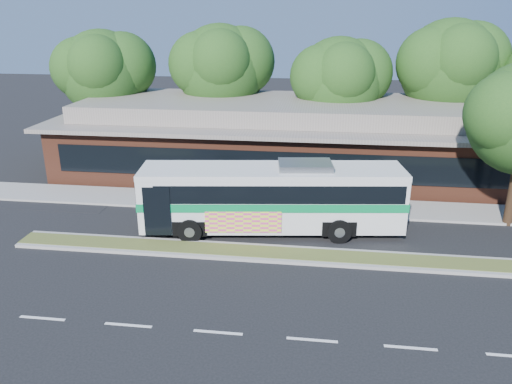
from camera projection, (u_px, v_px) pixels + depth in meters
ground at (315, 264)px, 20.26m from camera, size 120.00×120.00×0.00m
median_strip at (316, 256)px, 20.80m from camera, size 26.00×1.10×0.15m
sidewalk at (318, 206)px, 26.21m from camera, size 44.00×2.60×0.12m
parking_lot at (35, 173)px, 31.79m from camera, size 14.00×12.00×0.01m
plaza_building at (321, 138)px, 31.64m from camera, size 33.20×11.20×4.45m
tree_bg_a at (109, 71)px, 34.16m from camera, size 6.47×5.80×8.63m
tree_bg_b at (227, 67)px, 34.02m from camera, size 6.69×6.00×9.00m
tree_bg_c at (345, 79)px, 32.29m from camera, size 6.24×5.60×8.26m
tree_bg_d at (456, 65)px, 32.09m from camera, size 6.91×6.20×9.37m
transit_bus at (273, 193)px, 22.76m from camera, size 12.13×4.06×3.34m
sedan at (163, 171)px, 30.04m from camera, size 4.83×3.26×1.30m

